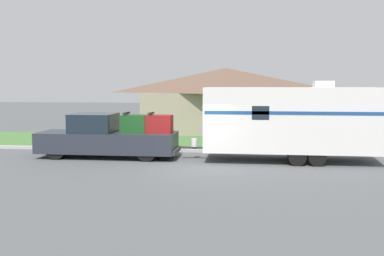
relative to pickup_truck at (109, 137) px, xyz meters
The scene contains 7 objects.
ground_plane 4.74m from the pickup_truck, 21.86° to the right, with size 120.00×120.00×0.00m, color #515456.
curb_strip 4.84m from the pickup_truck, 25.12° to the left, with size 80.00×0.30×0.14m.
lawn_strip 7.18m from the pickup_truck, 52.76° to the left, with size 80.00×7.00×0.03m.
house_across_street 12.46m from the pickup_truck, 67.07° to the left, with size 11.77×6.50×4.48m.
pickup_truck is the anchor object (origin of this frame).
travel_trailer 8.18m from the pickup_truck, ahead, with size 8.50×2.43×3.48m.
mailbox 11.35m from the pickup_truck, 15.38° to the left, with size 0.48×0.20×1.42m.
Camera 1 is at (1.79, -17.04, 3.32)m, focal length 40.00 mm.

